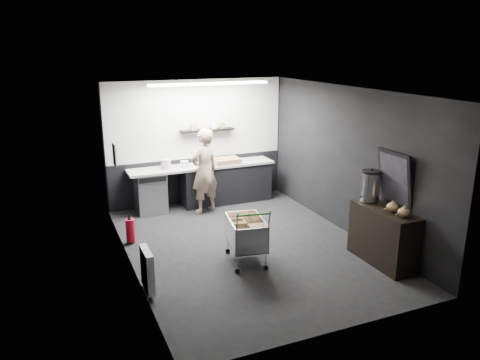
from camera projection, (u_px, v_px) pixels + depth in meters
name	position (u px, v px, depth m)	size (l,w,h in m)	color
floor	(247.00, 246.00, 8.21)	(5.50, 5.50, 0.00)	black
ceiling	(248.00, 90.00, 7.46)	(5.50, 5.50, 0.00)	silver
wall_back	(197.00, 142.00, 10.27)	(5.50, 5.50, 0.00)	black
wall_front	(343.00, 229.00, 5.40)	(5.50, 5.50, 0.00)	black
wall_left	(127.00, 185.00, 7.09)	(5.50, 5.50, 0.00)	black
wall_right	(347.00, 161.00, 8.58)	(5.50, 5.50, 0.00)	black
kitchen_wall_panel	(197.00, 119.00, 10.11)	(3.95, 0.02, 1.70)	silver
dado_panel	(198.00, 179.00, 10.49)	(3.95, 0.02, 1.00)	black
floating_shelf	(207.00, 130.00, 10.15)	(1.20, 0.22, 0.04)	black
wall_clock	(256.00, 102.00, 10.54)	(0.20, 0.20, 0.03)	white
poster	(114.00, 155.00, 8.19)	(0.02, 0.30, 0.40)	silver
poster_red_band	(114.00, 151.00, 8.17)	(0.01, 0.22, 0.10)	red
radiator	(147.00, 270.00, 6.59)	(0.10, 0.50, 0.60)	white
ceiling_strip	(209.00, 84.00, 9.10)	(2.40, 0.20, 0.04)	white
prep_counter	(208.00, 184.00, 10.27)	(3.20, 0.61, 0.90)	black
person	(204.00, 171.00, 9.67)	(0.65, 0.43, 1.78)	beige
shopping_cart	(246.00, 234.00, 7.51)	(0.68, 0.99, 0.99)	silver
sideboard	(383.00, 228.00, 7.48)	(0.52, 1.22, 1.83)	black
fire_extinguisher	(130.00, 230.00, 8.28)	(0.16, 0.16, 0.52)	red
cardboard_box	(226.00, 161.00, 10.24)	(0.57, 0.44, 0.11)	#987951
pink_tub	(166.00, 164.00, 9.77)	(0.20, 0.20, 0.20)	beige
white_container	(185.00, 164.00, 9.88)	(0.16, 0.12, 0.14)	white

